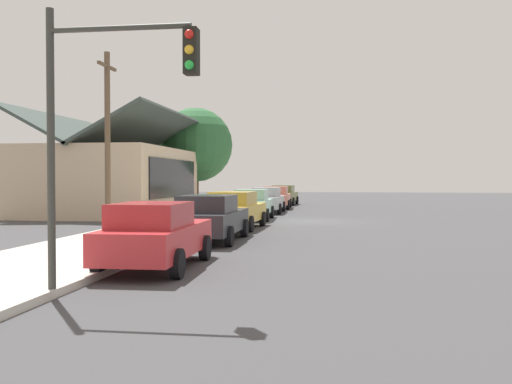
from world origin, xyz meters
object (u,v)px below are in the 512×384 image
car_seafoam (253,204)px  car_coral (276,197)px  car_cherry (156,235)px  traffic_light_main (107,103)px  car_mustard (235,210)px  car_silver (267,200)px  shade_tree (196,145)px  fire_hydrant_red (255,202)px  car_charcoal (210,218)px  car_olive (284,195)px  utility_pole_wooden (108,137)px

car_seafoam → car_coral: same height
car_cherry → traffic_light_main: 4.40m
car_cherry → traffic_light_main: traffic_light_main is taller
car_mustard → car_silver: 11.24m
car_seafoam → car_coral: (10.98, -0.04, 0.00)m
shade_tree → fire_hydrant_red: 6.18m
car_charcoal → car_mustard: size_ratio=1.01×
traffic_light_main → fire_hydrant_red: traffic_light_main is taller
traffic_light_main → fire_hydrant_red: 29.89m
car_charcoal → car_cherry: bearing=-179.7°
car_mustard → car_olive: 22.21m
car_coral → utility_pole_wooden: (-17.15, 5.35, 3.11)m
car_silver → traffic_light_main: traffic_light_main is taller
shade_tree → utility_pole_wooden: bearing=-178.3°
car_charcoal → traffic_light_main: bearing=-178.4°
car_mustard → shade_tree: (16.43, 5.86, 3.74)m
shade_tree → utility_pole_wooden: 17.24m
car_silver → utility_pole_wooden: 13.53m
car_silver → car_seafoam: bearing=178.7°
car_silver → car_olive: 10.96m
traffic_light_main → car_coral: bearing=0.6°
car_charcoal → traffic_light_main: 9.81m
car_silver → shade_tree: shade_tree is taller
car_cherry → car_mustard: 10.90m
traffic_light_main → fire_hydrant_red: (29.69, 1.66, -2.99)m
car_silver → fire_hydrant_red: (4.06, 1.35, -0.32)m
car_cherry → utility_pole_wooden: (10.11, 5.42, 3.11)m
car_cherry → car_coral: size_ratio=1.01×
shade_tree → utility_pole_wooden: utility_pole_wooden is taller
car_cherry → car_coral: same height
car_mustard → car_cherry: bearing=-177.2°
utility_pole_wooden → car_seafoam: bearing=-40.6°
car_mustard → car_coral: size_ratio=1.05×
car_olive → shade_tree: shade_tree is taller
car_olive → traffic_light_main: bearing=-177.0°
car_charcoal → fire_hydrant_red: bearing=3.9°
car_cherry → car_olive: same height
car_charcoal → car_olive: 27.16m
car_mustard → fire_hydrant_red: 15.37m
shade_tree → traffic_light_main: 31.45m
car_cherry → car_coral: 27.26m
car_silver → car_coral: size_ratio=1.04×
car_seafoam → car_coral: size_ratio=1.00×
car_mustard → car_seafoam: size_ratio=1.05×
traffic_light_main → car_charcoal: bearing=1.7°
car_coral → shade_tree: (0.07, 5.86, 3.74)m
car_coral → traffic_light_main: bearing=178.6°
car_seafoam → car_olive: 16.82m
utility_pole_wooden → shade_tree: bearing=1.7°
car_charcoal → shade_tree: bearing=15.4°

